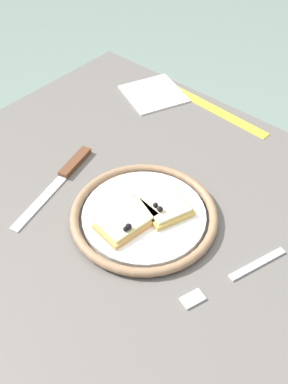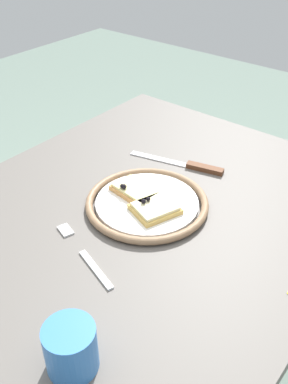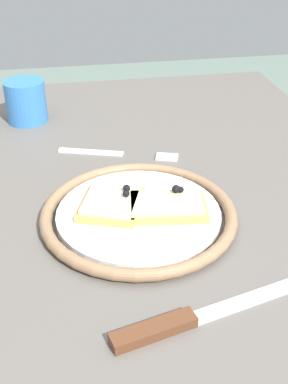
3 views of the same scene
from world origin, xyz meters
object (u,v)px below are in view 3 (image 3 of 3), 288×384
fork (119,154)px  knife (183,321)px  pizza_slice_far (112,202)px  plate (139,214)px  pizza_slice_near (167,206)px  cup (26,101)px  dining_table (134,254)px

fork → knife: bearing=2.1°
pizza_slice_far → plate: bearing=65.0°
plate → fork: bearing=-179.5°
plate → pizza_slice_near: 0.04m
plate → pizza_slice_far: bearing=-115.0°
fork → cup: cup is taller
plate → fork: plate is taller
dining_table → pizza_slice_near: 0.14m
knife → cup: size_ratio=3.06×
pizza_slice_near → knife: size_ratio=0.47×
dining_table → cup: size_ratio=13.25×
pizza_slice_far → knife: size_ratio=0.46×
pizza_slice_far → fork: pizza_slice_far is taller
pizza_slice_near → cup: (-0.37, -0.19, 0.02)m
cup → pizza_slice_near: bearing=27.3°
pizza_slice_far → knife: pizza_slice_far is taller
dining_table → pizza_slice_far: 0.13m
pizza_slice_near → pizza_slice_far: 0.07m
knife → cup: 0.58m
cup → plate: bearing=23.0°
pizza_slice_far → cup: size_ratio=1.41×
plate → pizza_slice_near: size_ratio=2.33×
pizza_slice_near → knife: pizza_slice_near is taller
pizza_slice_near → knife: 0.19m
plate → pizza_slice_far: 0.04m
pizza_slice_near → fork: size_ratio=0.57×
dining_table → knife: 0.26m
dining_table → knife: size_ratio=4.33×
pizza_slice_near → dining_table: bearing=-145.5°
pizza_slice_far → cup: cup is taller
plate → knife: size_ratio=1.10×
pizza_slice_near → fork: pizza_slice_near is taller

